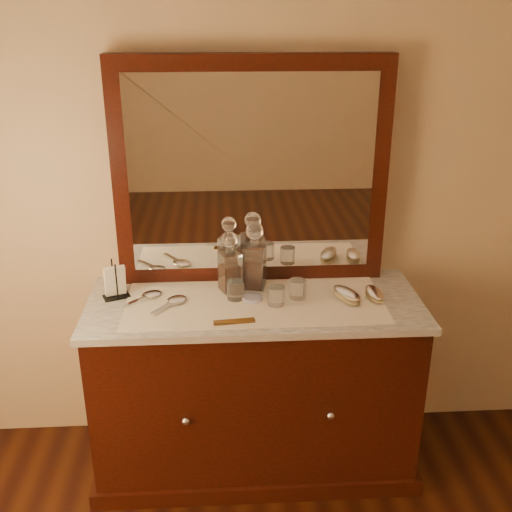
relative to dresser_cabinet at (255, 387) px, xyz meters
name	(u,v)px	position (x,y,z in m)	size (l,w,h in m)	color
dresser_cabinet	(255,387)	(0.00, 0.00, 0.00)	(1.40, 0.55, 0.82)	black
dresser_plinth	(255,451)	(0.00, 0.00, -0.37)	(1.46, 0.59, 0.08)	black
knob_left	(186,421)	(-0.30, -0.28, 0.04)	(0.04, 0.04, 0.04)	silver
knob_right	(331,415)	(0.30, -0.28, 0.04)	(0.04, 0.04, 0.04)	silver
marble_top	(255,304)	(0.00, 0.00, 0.42)	(1.44, 0.59, 0.03)	white
mirror_frame	(251,173)	(0.00, 0.25, 0.94)	(1.20, 0.08, 1.00)	black
mirror_glass	(252,175)	(0.00, 0.21, 0.94)	(1.06, 0.01, 0.86)	white
lace_runner	(255,302)	(0.00, -0.02, 0.44)	(1.10, 0.45, 0.00)	white
pin_dish	(253,298)	(-0.01, 0.00, 0.45)	(0.09, 0.09, 0.02)	white
comb	(234,322)	(-0.09, -0.20, 0.45)	(0.17, 0.03, 0.01)	brown
napkin_rack	(115,283)	(-0.60, 0.07, 0.51)	(0.13, 0.10, 0.17)	black
decanter_left	(230,268)	(-0.10, 0.10, 0.55)	(0.11, 0.11, 0.28)	maroon
decanter_right	(255,263)	(0.01, 0.13, 0.56)	(0.11, 0.11, 0.31)	maroon
brush_near	(347,295)	(0.40, -0.02, 0.47)	(0.13, 0.18, 0.05)	#96835C
brush_far	(374,294)	(0.52, -0.01, 0.46)	(0.08, 0.15, 0.04)	#96835C
hand_mirror_outer	(149,296)	(-0.46, 0.05, 0.45)	(0.17, 0.17, 0.02)	silver
hand_mirror_inner	(174,302)	(-0.35, -0.01, 0.45)	(0.16, 0.19, 0.02)	silver
tumblers	(270,291)	(0.06, -0.01, 0.49)	(0.34, 0.14, 0.08)	white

